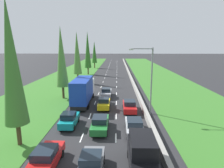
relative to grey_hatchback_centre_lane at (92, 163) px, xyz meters
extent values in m
plane|color=#28282B|center=(-0.01, 50.53, -0.84)|extent=(300.00, 300.00, 0.00)
cube|color=#387528|center=(-12.66, 50.53, -0.82)|extent=(14.00, 140.00, 0.04)
cube|color=#387528|center=(14.34, 50.53, -0.82)|extent=(14.00, 140.00, 0.04)
cube|color=#9E9B93|center=(5.69, 50.53, -0.41)|extent=(0.44, 120.00, 0.85)
cube|color=white|center=(-1.76, 5.53, -0.83)|extent=(0.14, 2.00, 0.01)
cube|color=white|center=(-1.76, 11.53, -0.83)|extent=(0.14, 2.00, 0.01)
cube|color=white|center=(-1.76, 17.53, -0.83)|extent=(0.14, 2.00, 0.01)
cube|color=white|center=(-1.76, 23.53, -0.83)|extent=(0.14, 2.00, 0.01)
cube|color=white|center=(-1.76, 29.53, -0.83)|extent=(0.14, 2.00, 0.01)
cube|color=white|center=(-1.76, 35.53, -0.83)|extent=(0.14, 2.00, 0.01)
cube|color=white|center=(-1.76, 41.53, -0.83)|extent=(0.14, 2.00, 0.01)
cube|color=white|center=(-1.76, 47.53, -0.83)|extent=(0.14, 2.00, 0.01)
cube|color=white|center=(-1.76, 53.53, -0.83)|extent=(0.14, 2.00, 0.01)
cube|color=white|center=(-1.76, 59.53, -0.83)|extent=(0.14, 2.00, 0.01)
cube|color=white|center=(-1.76, 65.53, -0.83)|extent=(0.14, 2.00, 0.01)
cube|color=white|center=(-1.76, 71.53, -0.83)|extent=(0.14, 2.00, 0.01)
cube|color=white|center=(-1.76, 77.53, -0.83)|extent=(0.14, 2.00, 0.01)
cube|color=white|center=(-1.76, 83.53, -0.83)|extent=(0.14, 2.00, 0.01)
cube|color=white|center=(-1.76, 89.53, -0.83)|extent=(0.14, 2.00, 0.01)
cube|color=white|center=(-1.76, 95.53, -0.83)|extent=(0.14, 2.00, 0.01)
cube|color=white|center=(-1.76, 101.53, -0.83)|extent=(0.14, 2.00, 0.01)
cube|color=white|center=(-1.76, 107.53, -0.83)|extent=(0.14, 2.00, 0.01)
cube|color=white|center=(1.74, 5.53, -0.83)|extent=(0.14, 2.00, 0.01)
cube|color=white|center=(1.74, 11.53, -0.83)|extent=(0.14, 2.00, 0.01)
cube|color=white|center=(1.74, 17.53, -0.83)|extent=(0.14, 2.00, 0.01)
cube|color=white|center=(1.74, 23.53, -0.83)|extent=(0.14, 2.00, 0.01)
cube|color=white|center=(1.74, 29.53, -0.83)|extent=(0.14, 2.00, 0.01)
cube|color=white|center=(1.74, 35.53, -0.83)|extent=(0.14, 2.00, 0.01)
cube|color=white|center=(1.74, 41.53, -0.83)|extent=(0.14, 2.00, 0.01)
cube|color=white|center=(1.74, 47.53, -0.83)|extent=(0.14, 2.00, 0.01)
cube|color=white|center=(1.74, 53.53, -0.83)|extent=(0.14, 2.00, 0.01)
cube|color=white|center=(1.74, 59.53, -0.83)|extent=(0.14, 2.00, 0.01)
cube|color=white|center=(1.74, 65.53, -0.83)|extent=(0.14, 2.00, 0.01)
cube|color=white|center=(1.74, 71.53, -0.83)|extent=(0.14, 2.00, 0.01)
cube|color=white|center=(1.74, 77.53, -0.83)|extent=(0.14, 2.00, 0.01)
cube|color=white|center=(1.74, 83.53, -0.83)|extent=(0.14, 2.00, 0.01)
cube|color=white|center=(1.74, 89.53, -0.83)|extent=(0.14, 2.00, 0.01)
cube|color=white|center=(1.74, 95.53, -0.83)|extent=(0.14, 2.00, 0.01)
cube|color=white|center=(1.74, 101.53, -0.83)|extent=(0.14, 2.00, 0.01)
cube|color=white|center=(1.74, 107.53, -0.83)|extent=(0.14, 2.00, 0.01)
cube|color=slate|center=(0.00, 0.07, -0.14)|extent=(1.68, 3.90, 0.76)
cube|color=#19232D|center=(0.00, -0.23, 0.56)|extent=(1.52, 1.60, 0.64)
cylinder|color=black|center=(-0.76, 1.28, -0.52)|extent=(0.22, 0.64, 0.64)
cylinder|color=black|center=(0.76, 1.28, -0.52)|extent=(0.22, 0.64, 0.64)
cube|color=#237A33|center=(-0.04, 7.33, -0.16)|extent=(1.76, 4.50, 0.72)
cube|color=#19232D|center=(-0.04, 7.18, 0.50)|extent=(1.56, 1.90, 0.60)
cylinder|color=black|center=(-0.84, 8.73, -0.52)|extent=(0.22, 0.64, 0.64)
cylinder|color=black|center=(0.76, 8.73, -0.52)|extent=(0.22, 0.64, 0.64)
cylinder|color=black|center=(-0.84, 5.94, -0.52)|extent=(0.22, 0.64, 0.64)
cylinder|color=black|center=(0.76, 5.94, -0.52)|extent=(0.22, 0.64, 0.64)
cube|color=yellow|center=(-0.09, 14.70, -0.14)|extent=(1.68, 3.90, 0.76)
cube|color=#19232D|center=(-0.09, 14.40, 0.56)|extent=(1.52, 1.60, 0.64)
cylinder|color=black|center=(-0.85, 15.91, -0.52)|extent=(0.22, 0.64, 0.64)
cylinder|color=black|center=(0.67, 15.91, -0.52)|extent=(0.22, 0.64, 0.64)
cylinder|color=black|center=(-0.85, 13.49, -0.52)|extent=(0.22, 0.64, 0.64)
cylinder|color=black|center=(0.67, 13.49, -0.52)|extent=(0.22, 0.64, 0.64)
cube|color=silver|center=(-0.13, 21.33, -0.16)|extent=(1.76, 4.50, 0.72)
cube|color=#19232D|center=(-0.13, 21.18, 0.50)|extent=(1.56, 1.90, 0.60)
cylinder|color=black|center=(-0.93, 22.73, -0.52)|extent=(0.22, 0.64, 0.64)
cylinder|color=black|center=(0.67, 22.73, -0.52)|extent=(0.22, 0.64, 0.64)
cylinder|color=black|center=(-0.93, 19.94, -0.52)|extent=(0.22, 0.64, 0.64)
cylinder|color=black|center=(0.67, 19.94, -0.52)|extent=(0.22, 0.64, 0.64)
cube|color=black|center=(3.70, 0.64, 0.18)|extent=(1.90, 4.90, 1.40)
cube|color=black|center=(3.70, 0.34, 1.43)|extent=(1.80, 3.10, 1.10)
cylinder|color=black|center=(2.83, 2.16, -0.52)|extent=(0.22, 0.64, 0.64)
cylinder|color=black|center=(4.57, 2.16, -0.52)|extent=(0.22, 0.64, 0.64)
cube|color=silver|center=(3.69, 6.65, -0.16)|extent=(1.76, 4.50, 0.72)
cube|color=#19232D|center=(3.69, 6.50, 0.50)|extent=(1.56, 1.90, 0.60)
cylinder|color=black|center=(2.89, 8.04, -0.52)|extent=(0.22, 0.64, 0.64)
cylinder|color=black|center=(4.49, 8.04, -0.52)|extent=(0.22, 0.64, 0.64)
cylinder|color=black|center=(2.89, 5.25, -0.52)|extent=(0.22, 0.64, 0.64)
cylinder|color=black|center=(4.49, 5.25, -0.52)|extent=(0.22, 0.64, 0.64)
cube|color=red|center=(-3.61, 0.67, -0.16)|extent=(1.76, 4.50, 0.72)
cube|color=#19232D|center=(-3.61, 0.52, 0.50)|extent=(1.56, 1.90, 0.60)
cylinder|color=black|center=(-4.41, 2.07, -0.52)|extent=(0.22, 0.64, 0.64)
cylinder|color=black|center=(-2.81, 2.07, -0.52)|extent=(0.22, 0.64, 0.64)
cube|color=teal|center=(-3.71, 8.33, -0.14)|extent=(1.68, 3.90, 0.76)
cube|color=#19232D|center=(-3.71, 8.03, 0.56)|extent=(1.52, 1.60, 0.64)
cylinder|color=black|center=(-4.47, 9.54, -0.52)|extent=(0.22, 0.64, 0.64)
cylinder|color=black|center=(-2.95, 9.54, -0.52)|extent=(0.22, 0.64, 0.64)
cylinder|color=black|center=(-4.47, 7.12, -0.52)|extent=(0.22, 0.64, 0.64)
cylinder|color=black|center=(-2.95, 7.12, -0.52)|extent=(0.22, 0.64, 0.64)
cube|color=black|center=(-3.59, 17.39, -0.24)|extent=(2.20, 9.40, 0.56)
cube|color=white|center=(-3.59, 20.99, 1.29)|extent=(2.40, 2.20, 2.50)
cube|color=#19389E|center=(-3.59, 16.29, 1.69)|extent=(2.44, 7.20, 3.30)
cylinder|color=black|center=(-4.71, 20.69, -0.52)|extent=(0.22, 0.64, 0.64)
cylinder|color=black|center=(-2.47, 20.69, -0.52)|extent=(0.22, 0.64, 0.64)
cylinder|color=black|center=(-4.71, 15.21, -0.52)|extent=(0.22, 0.64, 0.64)
cylinder|color=black|center=(-2.47, 15.21, -0.52)|extent=(0.22, 0.64, 0.64)
cylinder|color=black|center=(-4.71, 14.13, -0.52)|extent=(0.22, 0.64, 0.64)
cylinder|color=black|center=(-2.47, 14.13, -0.52)|extent=(0.22, 0.64, 0.64)
cube|color=red|center=(3.61, 13.60, -0.16)|extent=(1.76, 4.50, 0.72)
cube|color=#19232D|center=(3.61, 13.45, 0.50)|extent=(1.56, 1.90, 0.60)
cylinder|color=black|center=(2.81, 15.00, -0.52)|extent=(0.22, 0.64, 0.64)
cylinder|color=black|center=(4.41, 15.00, -0.52)|extent=(0.22, 0.64, 0.64)
cylinder|color=black|center=(2.81, 12.21, -0.52)|extent=(0.22, 0.64, 0.64)
cylinder|color=black|center=(4.41, 12.21, -0.52)|extent=(0.22, 0.64, 0.64)
cylinder|color=#4C3823|center=(-7.39, 3.97, 0.26)|extent=(0.40, 0.40, 2.20)
cone|color=#3D752D|center=(-7.39, 3.97, 6.96)|extent=(2.13, 2.13, 11.19)
cylinder|color=#4C3823|center=(-7.69, 20.05, 0.26)|extent=(0.40, 0.40, 2.20)
cone|color=#4C7F38|center=(-7.69, 20.05, 6.52)|extent=(2.11, 2.11, 10.32)
cylinder|color=#4C3823|center=(-8.12, 34.94, 0.26)|extent=(0.40, 0.40, 2.20)
cone|color=#4C7F38|center=(-8.12, 34.94, 6.59)|extent=(2.12, 2.12, 10.45)
cylinder|color=#4C3823|center=(-7.49, 48.12, 0.26)|extent=(0.41, 0.41, 2.20)
cone|color=#2D6623|center=(-7.49, 48.12, 7.06)|extent=(2.14, 2.14, 11.39)
cylinder|color=#4C3823|center=(-7.45, 65.47, 0.26)|extent=(0.40, 0.40, 2.20)
cone|color=#2D6623|center=(-7.45, 65.47, 5.77)|extent=(2.08, 2.08, 8.82)
cylinder|color=gray|center=(6.44, 12.75, 3.66)|extent=(0.20, 0.20, 9.00)
cylinder|color=gray|center=(5.04, 12.75, 8.01)|extent=(2.80, 0.12, 0.12)
cube|color=silver|center=(3.64, 12.75, 7.91)|extent=(0.60, 0.28, 0.20)
camera|label=1|loc=(1.83, -12.34, 8.47)|focal=30.43mm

